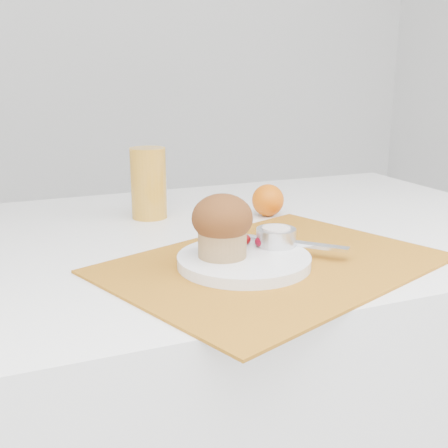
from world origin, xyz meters
name	(u,v)px	position (x,y,z in m)	size (l,w,h in m)	color
table	(242,400)	(0.00, 0.05, 0.38)	(1.20, 0.80, 0.75)	white
placemat	(274,264)	(-0.04, -0.16, 0.75)	(0.50, 0.37, 0.00)	#A56416
plate	(244,260)	(-0.09, -0.15, 0.76)	(0.20, 0.20, 0.02)	white
ramekin	(276,237)	(-0.02, -0.13, 0.78)	(0.06, 0.06, 0.03)	silver
cream	(276,229)	(-0.02, -0.13, 0.80)	(0.05, 0.05, 0.01)	silver
raspberry_near	(245,239)	(-0.07, -0.10, 0.78)	(0.02, 0.02, 0.02)	#540204
raspberry_far	(261,242)	(-0.05, -0.13, 0.78)	(0.02, 0.02, 0.02)	#520210
butter_knife	(282,241)	(-0.01, -0.12, 0.77)	(0.22, 0.02, 0.01)	silver
orange	(268,200)	(0.09, 0.12, 0.78)	(0.07, 0.07, 0.07)	orange
juice_glass	(149,183)	(-0.15, 0.20, 0.82)	(0.07, 0.07, 0.14)	gold
muffin	(222,225)	(-0.12, -0.14, 0.82)	(0.09, 0.09, 0.10)	#AA8552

